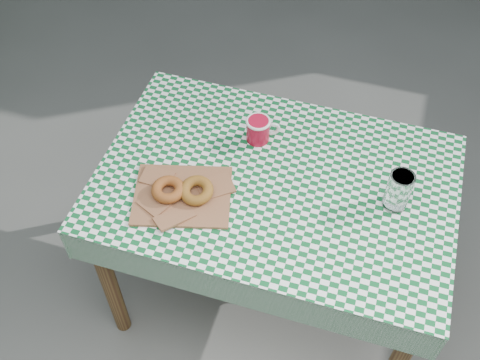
# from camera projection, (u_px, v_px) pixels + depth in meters

# --- Properties ---
(ground) EXTENTS (60.00, 60.00, 0.00)m
(ground) POSITION_uv_depth(u_px,v_px,m) (270.00, 282.00, 2.56)
(ground) COLOR #52514D
(ground) RESTS_ON ground
(table) EXTENTS (1.19, 0.79, 0.75)m
(table) POSITION_uv_depth(u_px,v_px,m) (271.00, 243.00, 2.24)
(table) COLOR #512E1B
(table) RESTS_ON ground
(tablecloth) EXTENTS (1.21, 0.81, 0.01)m
(tablecloth) POSITION_uv_depth(u_px,v_px,m) (276.00, 182.00, 1.95)
(tablecloth) COLOR #0C5024
(tablecloth) RESTS_ON table
(paper_bag) EXTENTS (0.37, 0.33, 0.02)m
(paper_bag) POSITION_uv_depth(u_px,v_px,m) (182.00, 195.00, 1.90)
(paper_bag) COLOR brown
(paper_bag) RESTS_ON tablecloth
(bagel_front) EXTENTS (0.14, 0.14, 0.03)m
(bagel_front) POSITION_uv_depth(u_px,v_px,m) (168.00, 190.00, 1.88)
(bagel_front) COLOR #96501F
(bagel_front) RESTS_ON paper_bag
(bagel_back) EXTENTS (0.13, 0.13, 0.04)m
(bagel_back) POSITION_uv_depth(u_px,v_px,m) (196.00, 191.00, 1.88)
(bagel_back) COLOR brown
(bagel_back) RESTS_ON paper_bag
(coffee_mug) EXTENTS (0.21, 0.21, 0.09)m
(coffee_mug) POSITION_uv_depth(u_px,v_px,m) (258.00, 130.00, 2.03)
(coffee_mug) COLOR #A10A23
(coffee_mug) RESTS_ON tablecloth
(drinking_glass) EXTENTS (0.08, 0.08, 0.14)m
(drinking_glass) POSITION_uv_depth(u_px,v_px,m) (398.00, 191.00, 1.83)
(drinking_glass) COLOR white
(drinking_glass) RESTS_ON tablecloth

